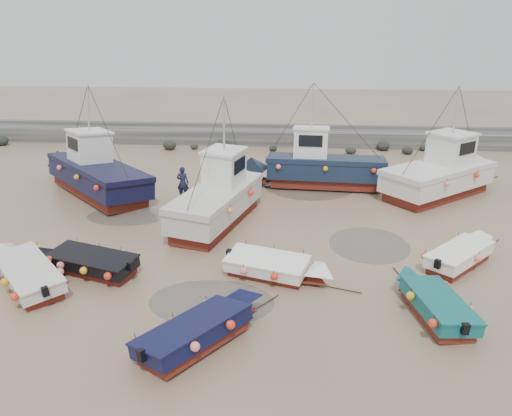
# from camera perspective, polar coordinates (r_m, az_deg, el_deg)

# --- Properties ---
(ground) EXTENTS (120.00, 120.00, 0.00)m
(ground) POSITION_cam_1_polar(r_m,az_deg,el_deg) (21.23, 1.88, -6.21)
(ground) COLOR #9C8065
(ground) RESTS_ON ground
(seawall) EXTENTS (60.00, 4.92, 1.50)m
(seawall) POSITION_cam_1_polar(r_m,az_deg,el_deg) (41.92, 3.46, 8.10)
(seawall) COLOR slate
(seawall) RESTS_ON ground
(puddle_a) EXTENTS (4.61, 4.61, 0.01)m
(puddle_a) POSITION_cam_1_polar(r_m,az_deg,el_deg) (18.49, -5.11, -10.61)
(puddle_a) COLOR #554E43
(puddle_a) RESTS_ON ground
(puddle_b) EXTENTS (3.67, 3.67, 0.01)m
(puddle_b) POSITION_cam_1_polar(r_m,az_deg,el_deg) (23.42, 12.80, -4.08)
(puddle_b) COLOR #554E43
(puddle_b) RESTS_ON ground
(puddle_c) EXTENTS (4.17, 4.17, 0.01)m
(puddle_c) POSITION_cam_1_polar(r_m,az_deg,el_deg) (27.06, -14.57, -0.86)
(puddle_c) COLOR #554E43
(puddle_c) RESTS_ON ground
(puddle_d) EXTENTS (5.86, 5.86, 0.01)m
(puddle_d) POSITION_cam_1_polar(r_m,az_deg,el_deg) (31.60, 6.12, 2.75)
(puddle_d) COLOR #554E43
(puddle_d) RESTS_ON ground
(dinghy_0) EXTENTS (5.11, 5.39, 1.43)m
(dinghy_0) POSITION_cam_1_polar(r_m,az_deg,el_deg) (21.44, -24.76, -6.36)
(dinghy_0) COLOR maroon
(dinghy_0) RESTS_ON ground
(dinghy_1) EXTENTS (4.26, 5.31, 1.43)m
(dinghy_1) POSITION_cam_1_polar(r_m,az_deg,el_deg) (16.16, -5.97, -13.37)
(dinghy_1) COLOR maroon
(dinghy_1) RESTS_ON ground
(dinghy_2) EXTENTS (2.26, 5.46, 1.43)m
(dinghy_2) POSITION_cam_1_polar(r_m,az_deg,el_deg) (18.50, 19.52, -9.81)
(dinghy_2) COLOR maroon
(dinghy_2) RESTS_ON ground
(dinghy_3) EXTENTS (4.41, 4.62, 1.43)m
(dinghy_3) POSITION_cam_1_polar(r_m,az_deg,el_deg) (22.58, 22.66, -4.66)
(dinghy_3) COLOR maroon
(dinghy_3) RESTS_ON ground
(dinghy_4) EXTENTS (5.82, 2.84, 1.43)m
(dinghy_4) POSITION_cam_1_polar(r_m,az_deg,el_deg) (21.38, -18.88, -5.55)
(dinghy_4) COLOR maroon
(dinghy_4) RESTS_ON ground
(dinghy_5) EXTENTS (5.36, 2.73, 1.43)m
(dinghy_5) POSITION_cam_1_polar(r_m,az_deg,el_deg) (19.79, 2.32, -6.50)
(dinghy_5) COLOR maroon
(dinghy_5) RESTS_ON ground
(cabin_boat_0) EXTENTS (9.13, 9.01, 6.22)m
(cabin_boat_0) POSITION_cam_1_polar(r_m,az_deg,el_deg) (30.96, -18.24, 3.97)
(cabin_boat_0) COLOR maroon
(cabin_boat_0) RESTS_ON ground
(cabin_boat_1) EXTENTS (4.47, 10.05, 6.22)m
(cabin_boat_1) POSITION_cam_1_polar(r_m,az_deg,el_deg) (25.25, -4.01, 1.46)
(cabin_boat_1) COLOR maroon
(cabin_boat_1) RESTS_ON ground
(cabin_boat_2) EXTENTS (10.28, 3.33, 6.22)m
(cabin_boat_2) POSITION_cam_1_polar(r_m,az_deg,el_deg) (30.79, 6.81, 4.84)
(cabin_boat_2) COLOR maroon
(cabin_boat_2) RESTS_ON ground
(cabin_boat_3) EXTENTS (8.75, 7.65, 6.22)m
(cabin_boat_3) POSITION_cam_1_polar(r_m,az_deg,el_deg) (31.12, 20.73, 3.82)
(cabin_boat_3) COLOR maroon
(cabin_boat_3) RESTS_ON ground
(person) EXTENTS (0.73, 0.51, 1.92)m
(person) POSITION_cam_1_polar(r_m,az_deg,el_deg) (29.06, -8.27, 1.06)
(person) COLOR #181936
(person) RESTS_ON ground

